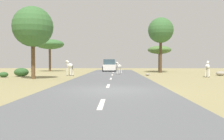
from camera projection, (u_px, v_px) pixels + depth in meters
ground_plane at (113, 91)px, 11.82m from camera, size 90.00×90.00×0.00m
road at (107, 90)px, 11.83m from camera, size 6.00×64.00×0.05m
lane_markings at (106, 92)px, 10.83m from camera, size 0.16×56.00×0.01m
zebra_0 at (119, 67)px, 27.49m from camera, size 0.82×1.38×1.39m
zebra_1 at (208, 67)px, 22.77m from camera, size 0.90×1.56×1.56m
zebra_2 at (70, 66)px, 25.36m from camera, size 1.23×1.49×1.63m
car_0 at (109, 66)px, 36.64m from camera, size 2.22×4.44×1.74m
tree_0 at (33, 27)px, 20.26m from camera, size 3.29×3.29×5.91m
tree_1 at (50, 44)px, 37.31m from camera, size 4.24×4.24×4.82m
tree_2 at (161, 31)px, 32.15m from camera, size 3.28×3.28×7.15m
tree_4 at (159, 50)px, 36.87m from camera, size 3.46×3.46×3.81m
bush_0 at (21, 72)px, 23.85m from camera, size 1.37×1.23×0.82m
bush_1 at (4, 75)px, 22.49m from camera, size 0.82×0.74×0.49m
rock_0 at (220, 73)px, 25.15m from camera, size 0.88×0.77×0.46m
rock_2 at (148, 74)px, 25.33m from camera, size 0.41×0.41×0.23m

